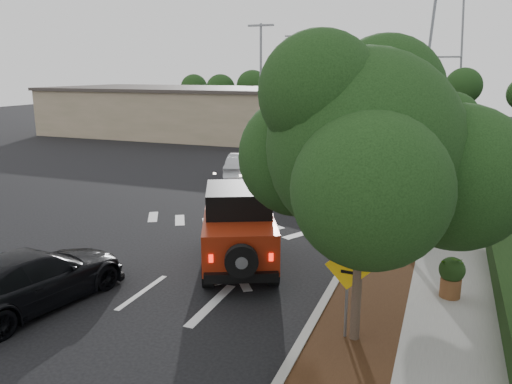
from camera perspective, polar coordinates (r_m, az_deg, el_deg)
The scene contains 19 objects.
ground at distance 13.56m, azimuth -12.87°, elevation -11.10°, with size 120.00×120.00×0.00m, color black.
curb at distance 22.93m, azimuth 14.29°, elevation -0.70°, with size 0.20×70.00×0.15m, color #9E9B93.
planting_strip at distance 22.84m, azimuth 16.77°, elevation -0.95°, with size 1.80×70.00×0.12m, color black.
sidewalk at distance 22.80m, azimuth 21.52°, elevation -1.36°, with size 2.00×70.00×0.12m, color gray.
hedge at distance 22.79m, azimuth 25.11°, elevation -0.84°, with size 0.80×70.00×0.80m, color black.
commercial_building at distance 46.42m, azimuth -8.85°, elevation 9.09°, with size 22.00×12.00×4.00m, color gray.
transmission_tower at distance 58.39m, azimuth 20.16°, elevation 7.37°, with size 7.00×4.00×28.00m, color slate, non-canonical shape.
street_tree_near at distance 11.23m, azimuth 11.13°, elevation -16.57°, with size 3.80×3.80×5.92m, color black, non-canonical shape.
street_tree_mid at distance 17.59m, azimuth 15.24°, elevation -5.40°, with size 3.20×3.20×5.32m, color black, non-canonical shape.
street_tree_far at distance 23.83m, azimuth 16.96°, elevation -0.52°, with size 3.40×3.40×5.62m, color black, non-canonical shape.
light_pole_a at distance 38.99m, azimuth 0.53°, elevation 5.44°, with size 2.00×0.22×9.00m, color slate, non-canonical shape.
light_pole_b at distance 50.58m, azimuth 4.30°, elevation 7.30°, with size 2.00×0.22×9.00m, color slate, non-canonical shape.
red_jeep at distance 14.71m, azimuth -2.01°, elevation -3.88°, with size 3.55×4.71×2.31m.
silver_suv_ahead at distance 23.22m, azimuth 5.17°, elevation 1.60°, with size 2.53×5.49×1.53m, color #A8ABB0.
black_suv_oncoming at distance 13.42m, azimuth -24.23°, elevation -9.00°, with size 1.98×4.88×1.42m, color black.
silver_sedan_oncoming at distance 26.48m, azimuth -1.32°, elevation 3.00°, with size 1.47×4.21×1.39m, color #A4A6AB.
parked_suv at distance 39.47m, azimuth -1.74°, elevation 6.54°, with size 1.63×4.06×1.38m, color #A7AAAF.
speed_hump_sign at distance 10.61m, azimuth 10.40°, elevation -9.78°, with size 0.97×0.10×2.06m.
terracotta_planter at distance 13.38m, azimuth 21.46°, elevation -8.64°, with size 0.63×0.63×1.10m.
Camera 1 is at (7.09, -10.11, 5.61)m, focal length 35.00 mm.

